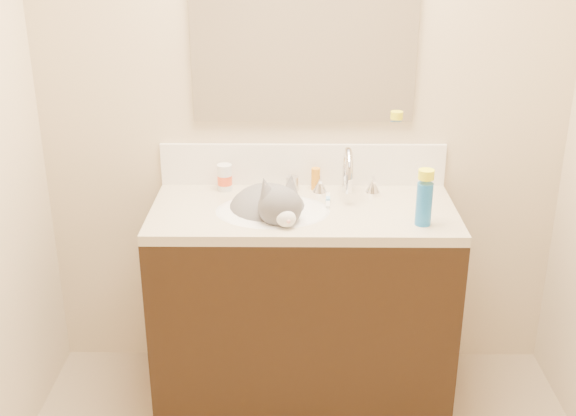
{
  "coord_description": "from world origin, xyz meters",
  "views": [
    {
      "loc": [
        -0.04,
        -1.65,
        1.94
      ],
      "look_at": [
        -0.06,
        0.92,
        0.88
      ],
      "focal_mm": 45.0,
      "sensor_mm": 36.0,
      "label": 1
    }
  ],
  "objects_px": {
    "basin": "(273,227)",
    "amber_bottle": "(316,179)",
    "spray_can": "(424,204)",
    "faucet": "(347,176)",
    "cat": "(270,213)",
    "silver_jar": "(292,183)",
    "vanity_cabinet": "(302,307)",
    "pill_bottle": "(225,177)"
  },
  "relations": [
    {
      "from": "basin",
      "to": "amber_bottle",
      "type": "height_order",
      "value": "amber_bottle"
    },
    {
      "from": "basin",
      "to": "spray_can",
      "type": "distance_m",
      "value": 0.6
    },
    {
      "from": "faucet",
      "to": "basin",
      "type": "bearing_deg",
      "value": -150.88
    },
    {
      "from": "amber_bottle",
      "to": "cat",
      "type": "bearing_deg",
      "value": -131.19
    },
    {
      "from": "basin",
      "to": "silver_jar",
      "type": "distance_m",
      "value": 0.26
    },
    {
      "from": "basin",
      "to": "silver_jar",
      "type": "height_order",
      "value": "silver_jar"
    },
    {
      "from": "basin",
      "to": "amber_bottle",
      "type": "relative_size",
      "value": 4.81
    },
    {
      "from": "vanity_cabinet",
      "to": "faucet",
      "type": "xyz_separation_m",
      "value": [
        0.18,
        0.14,
        0.54
      ]
    },
    {
      "from": "cat",
      "to": "silver_jar",
      "type": "distance_m",
      "value": 0.23
    },
    {
      "from": "silver_jar",
      "to": "spray_can",
      "type": "height_order",
      "value": "spray_can"
    },
    {
      "from": "pill_bottle",
      "to": "silver_jar",
      "type": "xyz_separation_m",
      "value": [
        0.28,
        0.0,
        -0.03
      ]
    },
    {
      "from": "basin",
      "to": "cat",
      "type": "bearing_deg",
      "value": 111.62
    },
    {
      "from": "vanity_cabinet",
      "to": "basin",
      "type": "relative_size",
      "value": 2.67
    },
    {
      "from": "pill_bottle",
      "to": "amber_bottle",
      "type": "distance_m",
      "value": 0.38
    },
    {
      "from": "faucet",
      "to": "silver_jar",
      "type": "distance_m",
      "value": 0.24
    },
    {
      "from": "vanity_cabinet",
      "to": "amber_bottle",
      "type": "bearing_deg",
      "value": 75.55
    },
    {
      "from": "basin",
      "to": "cat",
      "type": "height_order",
      "value": "cat"
    },
    {
      "from": "amber_bottle",
      "to": "faucet",
      "type": "bearing_deg",
      "value": -28.69
    },
    {
      "from": "vanity_cabinet",
      "to": "pill_bottle",
      "type": "bearing_deg",
      "value": 149.15
    },
    {
      "from": "amber_bottle",
      "to": "spray_can",
      "type": "relative_size",
      "value": 0.57
    },
    {
      "from": "cat",
      "to": "silver_jar",
      "type": "relative_size",
      "value": 8.08
    },
    {
      "from": "vanity_cabinet",
      "to": "cat",
      "type": "relative_size",
      "value": 2.5
    },
    {
      "from": "faucet",
      "to": "amber_bottle",
      "type": "xyz_separation_m",
      "value": [
        -0.13,
        0.07,
        -0.04
      ]
    },
    {
      "from": "cat",
      "to": "pill_bottle",
      "type": "xyz_separation_m",
      "value": [
        -0.2,
        0.2,
        0.08
      ]
    },
    {
      "from": "vanity_cabinet",
      "to": "silver_jar",
      "type": "relative_size",
      "value": 20.23
    },
    {
      "from": "amber_bottle",
      "to": "silver_jar",
      "type": "bearing_deg",
      "value": -175.68
    },
    {
      "from": "faucet",
      "to": "spray_can",
      "type": "xyz_separation_m",
      "value": [
        0.26,
        -0.29,
        -0.0
      ]
    },
    {
      "from": "vanity_cabinet",
      "to": "faucet",
      "type": "relative_size",
      "value": 4.29
    },
    {
      "from": "cat",
      "to": "silver_jar",
      "type": "xyz_separation_m",
      "value": [
        0.09,
        0.2,
        0.05
      ]
    },
    {
      "from": "vanity_cabinet",
      "to": "basin",
      "type": "bearing_deg",
      "value": -165.96
    },
    {
      "from": "silver_jar",
      "to": "basin",
      "type": "bearing_deg",
      "value": -108.31
    },
    {
      "from": "basin",
      "to": "silver_jar",
      "type": "bearing_deg",
      "value": 71.69
    },
    {
      "from": "pill_bottle",
      "to": "amber_bottle",
      "type": "xyz_separation_m",
      "value": [
        0.38,
        0.01,
        -0.01
      ]
    },
    {
      "from": "pill_bottle",
      "to": "amber_bottle",
      "type": "height_order",
      "value": "pill_bottle"
    },
    {
      "from": "vanity_cabinet",
      "to": "basin",
      "type": "xyz_separation_m",
      "value": [
        -0.12,
        -0.03,
        0.38
      ]
    },
    {
      "from": "basin",
      "to": "faucet",
      "type": "distance_m",
      "value": 0.38
    },
    {
      "from": "cat",
      "to": "pill_bottle",
      "type": "bearing_deg",
      "value": 114.98
    },
    {
      "from": "vanity_cabinet",
      "to": "cat",
      "type": "distance_m",
      "value": 0.45
    },
    {
      "from": "cat",
      "to": "pill_bottle",
      "type": "relative_size",
      "value": 4.29
    },
    {
      "from": "vanity_cabinet",
      "to": "pill_bottle",
      "type": "xyz_separation_m",
      "value": [
        -0.33,
        0.19,
        0.51
      ]
    },
    {
      "from": "faucet",
      "to": "spray_can",
      "type": "bearing_deg",
      "value": -48.15
    },
    {
      "from": "vanity_cabinet",
      "to": "cat",
      "type": "bearing_deg",
      "value": -178.48
    }
  ]
}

